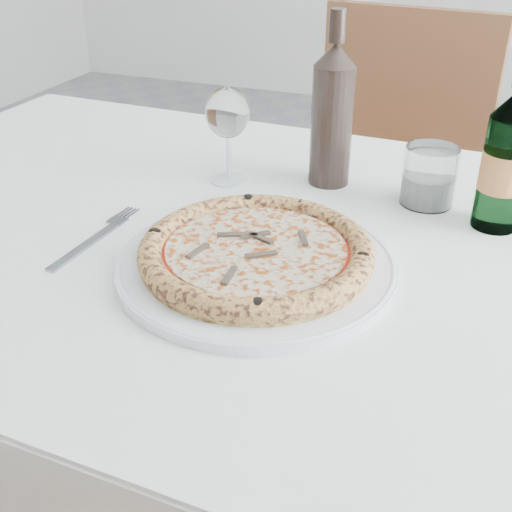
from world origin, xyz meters
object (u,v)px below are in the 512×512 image
at_px(dining_table, 280,283).
at_px(plate, 256,263).
at_px(wine_bottle, 332,114).
at_px(wine_glass, 228,115).
at_px(tumbler, 429,180).
at_px(beer_bottle, 506,161).
at_px(chair_far, 385,171).
at_px(pizza, 256,252).

bearing_deg(dining_table, plate, -90.00).
bearing_deg(wine_bottle, wine_glass, -159.39).
distance_m(dining_table, tumbler, 0.28).
distance_m(wine_glass, beer_bottle, 0.43).
bearing_deg(dining_table, beer_bottle, 26.86).
bearing_deg(dining_table, wine_glass, 133.93).
xyz_separation_m(dining_table, tumbler, (0.18, 0.19, 0.12)).
bearing_deg(plate, chair_far, 89.80).
xyz_separation_m(chair_far, beer_bottle, (0.28, -0.70, 0.33)).
relative_size(tumbler, beer_bottle, 0.36).
relative_size(tumbler, wine_bottle, 0.33).
relative_size(dining_table, plate, 4.39).
bearing_deg(pizza, wine_bottle, 88.11).
bearing_deg(tumbler, beer_bottle, -22.64).
relative_size(dining_table, beer_bottle, 6.24).
relative_size(chair_far, pizza, 3.06).
xyz_separation_m(pizza, wine_bottle, (0.01, 0.31, 0.09)).
relative_size(chair_far, tumbler, 10.12).
height_order(plate, beer_bottle, beer_bottle).
height_order(dining_table, wine_glass, wine_glass).
distance_m(chair_far, beer_bottle, 0.82).
bearing_deg(wine_glass, wine_bottle, 20.61).
bearing_deg(chair_far, plate, -90.20).
height_order(dining_table, chair_far, chair_far).
bearing_deg(plate, pizza, -163.78).
bearing_deg(chair_far, wine_bottle, -89.37).
xyz_separation_m(beer_bottle, wine_bottle, (-0.27, 0.07, 0.02)).
xyz_separation_m(chair_far, wine_bottle, (0.01, -0.63, 0.34)).
height_order(wine_glass, tumbler, wine_glass).
bearing_deg(plate, wine_bottle, 88.11).
distance_m(dining_table, chair_far, 0.85).
height_order(chair_far, wine_glass, chair_far).
bearing_deg(pizza, beer_bottle, 40.79).
bearing_deg(dining_table, tumbler, 46.46).
bearing_deg(plate, wine_glass, 120.19).
bearing_deg(pizza, plate, 16.22).
height_order(wine_glass, wine_bottle, wine_bottle).
relative_size(plate, wine_bottle, 1.31).
xyz_separation_m(dining_table, pizza, (-0.00, -0.10, 0.11)).
distance_m(dining_table, beer_bottle, 0.36).
relative_size(wine_glass, beer_bottle, 0.63).
height_order(wine_glass, beer_bottle, beer_bottle).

